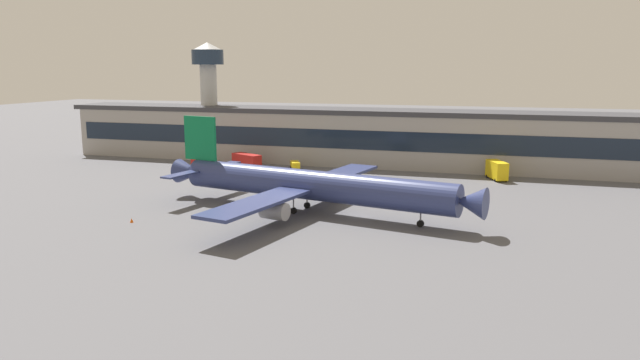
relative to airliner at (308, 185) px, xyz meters
The scene contains 9 objects.
ground_plane 10.15m from the airliner, ahead, with size 600.00×600.00×0.00m, color #56565B.
terminal_building 53.74m from the airliner, 80.44° to the left, with size 187.61×14.39×14.17m.
airliner is the anchor object (origin of this frame).
control_tower 74.81m from the airliner, 130.46° to the left, with size 8.74×8.74×31.34m.
follow_me_car 44.27m from the airliner, 112.49° to the left, with size 3.71×4.78×1.85m.
catering_truck 51.15m from the airliner, 53.35° to the left, with size 5.12×7.65×4.15m.
fuel_truck 49.61m from the airliner, 126.52° to the left, with size 8.76×6.27×3.35m.
crew_van 52.84m from the airliner, 138.20° to the left, with size 5.61×4.45×2.55m.
traffic_cone_0 29.51m from the airliner, 149.16° to the right, with size 0.57×0.57×0.71m, color #F2590C.
Camera 1 is at (22.15, -93.36, 24.51)m, focal length 33.19 mm.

